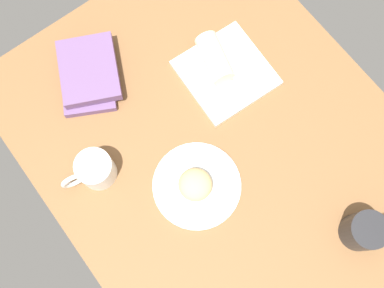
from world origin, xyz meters
TOP-DOWN VIEW (x-y plane):
  - dining_table at (0.00, 0.00)cm, footprint 110.00×90.00cm
  - round_plate at (-7.22, 11.45)cm, footprint 22.72×22.72cm
  - scone_pastry at (-7.21, 11.95)cm, footprint 10.56×10.46cm
  - square_plate at (12.90, -13.89)cm, footprint 23.61×23.61cm
  - sauce_cup at (8.03, -15.19)cm, footprint 4.53×4.53cm
  - breakfast_wrap at (16.79, -12.85)cm, footprint 14.58×9.46cm
  - book_stack at (34.34, 16.58)cm, footprint 24.41×23.26cm
  - coffee_mug at (-40.96, -13.80)cm, footprint 9.26×13.94cm
  - second_mug at (10.86, 29.87)cm, footprint 9.29×14.01cm

SIDE VIEW (x-z plane):
  - dining_table at x=0.00cm, z-range 0.00..4.00cm
  - round_plate at x=-7.22cm, z-range 4.00..5.40cm
  - square_plate at x=12.90cm, z-range 4.00..5.60cm
  - book_stack at x=34.34cm, z-range 4.05..9.58cm
  - sauce_cup at x=8.03cm, z-range 5.69..8.38cm
  - scone_pastry at x=-7.21cm, z-range 5.40..10.59cm
  - second_mug at x=10.86cm, z-range 4.11..13.03cm
  - breakfast_wrap at x=16.79cm, z-range 5.60..11.79cm
  - coffee_mug at x=-40.96cm, z-range 4.11..13.75cm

